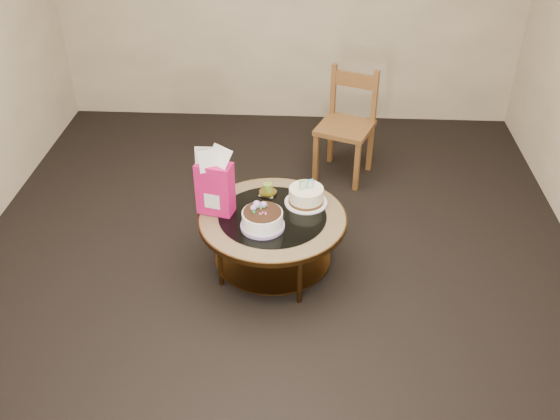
# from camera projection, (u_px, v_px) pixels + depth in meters

# --- Properties ---
(ground) EXTENTS (5.00, 5.00, 0.00)m
(ground) POSITION_uv_depth(u_px,v_px,m) (273.00, 267.00, 4.51)
(ground) COLOR black
(ground) RESTS_ON ground
(room_walls) EXTENTS (4.52, 5.02, 2.61)m
(room_walls) POSITION_uv_depth(u_px,v_px,m) (271.00, 63.00, 3.64)
(room_walls) COLOR beige
(room_walls) RESTS_ON ground
(coffee_table) EXTENTS (1.02, 1.02, 0.46)m
(coffee_table) POSITION_uv_depth(u_px,v_px,m) (273.00, 225.00, 4.29)
(coffee_table) COLOR brown
(coffee_table) RESTS_ON ground
(decorated_cake) EXTENTS (0.29, 0.29, 0.17)m
(decorated_cake) POSITION_uv_depth(u_px,v_px,m) (262.00, 220.00, 4.11)
(decorated_cake) COLOR #A58CC6
(decorated_cake) RESTS_ON coffee_table
(cream_cake) EXTENTS (0.30, 0.30, 0.19)m
(cream_cake) POSITION_uv_depth(u_px,v_px,m) (306.00, 196.00, 4.34)
(cream_cake) COLOR white
(cream_cake) RESTS_ON coffee_table
(gift_bag) EXTENTS (0.26, 0.22, 0.48)m
(gift_bag) POSITION_uv_depth(u_px,v_px,m) (215.00, 182.00, 4.16)
(gift_bag) COLOR #D01364
(gift_bag) RESTS_ON coffee_table
(pillar_candle) EXTENTS (0.13, 0.13, 0.09)m
(pillar_candle) POSITION_uv_depth(u_px,v_px,m) (268.00, 190.00, 4.46)
(pillar_candle) COLOR tan
(pillar_candle) RESTS_ON coffee_table
(dining_chair) EXTENTS (0.56, 0.56, 0.94)m
(dining_chair) POSITION_uv_depth(u_px,v_px,m) (347.00, 125.00, 5.34)
(dining_chair) COLOR brown
(dining_chair) RESTS_ON ground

